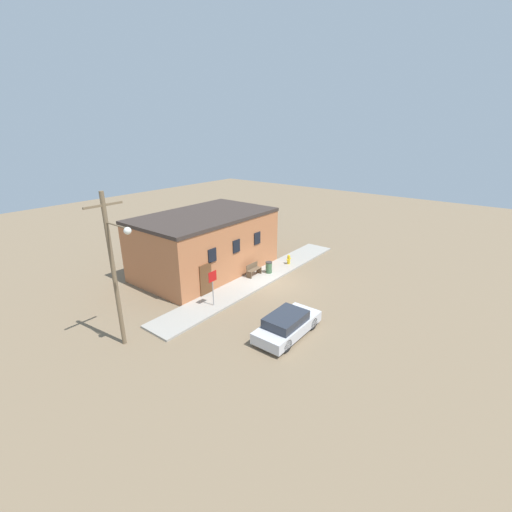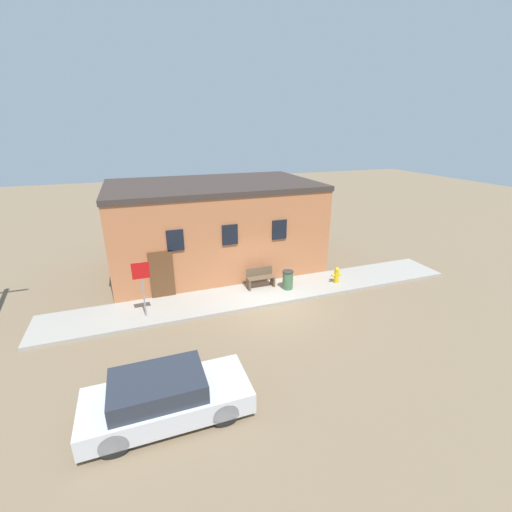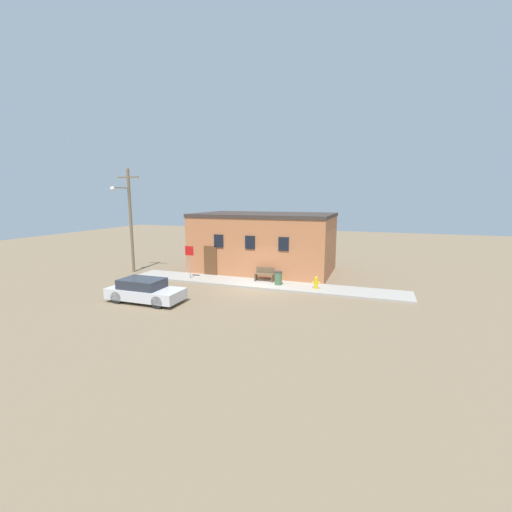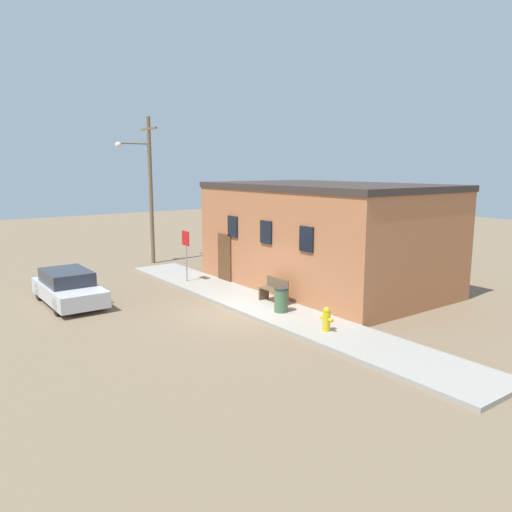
# 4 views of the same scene
# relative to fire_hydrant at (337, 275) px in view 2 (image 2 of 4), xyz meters

# --- Properties ---
(ground_plane) EXTENTS (80.00, 80.00, 0.00)m
(ground_plane) POSITION_rel_fire_hydrant_xyz_m (-3.60, -0.91, -0.51)
(ground_plane) COLOR #7A664C
(sidewalk) EXTENTS (18.31, 2.24, 0.13)m
(sidewalk) POSITION_rel_fire_hydrant_xyz_m (-3.60, 0.21, -0.44)
(sidewalk) COLOR #9E998E
(sidewalk) RESTS_ON ground
(brick_building) EXTENTS (10.19, 6.23, 4.44)m
(brick_building) POSITION_rel_fire_hydrant_xyz_m (-4.77, 4.38, 1.71)
(brick_building) COLOR #B26B42
(brick_building) RESTS_ON ground
(fire_hydrant) EXTENTS (0.50, 0.24, 0.76)m
(fire_hydrant) POSITION_rel_fire_hydrant_xyz_m (0.00, 0.00, 0.00)
(fire_hydrant) COLOR gold
(fire_hydrant) RESTS_ON sidewalk
(stop_sign) EXTENTS (0.64, 0.06, 2.23)m
(stop_sign) POSITION_rel_fire_hydrant_xyz_m (-8.62, -0.18, 1.17)
(stop_sign) COLOR gray
(stop_sign) RESTS_ON sidewalk
(bench) EXTENTS (1.26, 0.44, 0.91)m
(bench) POSITION_rel_fire_hydrant_xyz_m (-3.54, 0.76, 0.06)
(bench) COLOR brown
(bench) RESTS_ON sidewalk
(trash_bin) EXTENTS (0.49, 0.49, 0.86)m
(trash_bin) POSITION_rel_fire_hydrant_xyz_m (-2.44, 0.18, 0.05)
(trash_bin) COLOR #426642
(trash_bin) RESTS_ON sidewalk
(parked_car) EXTENTS (4.16, 1.74, 1.27)m
(parked_car) POSITION_rel_fire_hydrant_xyz_m (-8.40, -5.34, 0.11)
(parked_car) COLOR black
(parked_car) RESTS_ON ground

